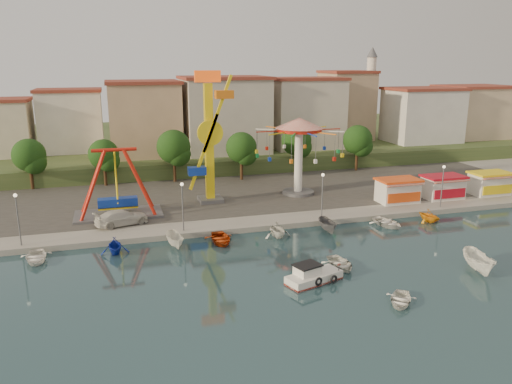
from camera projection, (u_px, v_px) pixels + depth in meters
name	position (u px, v px, depth m)	size (l,w,h in m)	color
ground	(296.00, 275.00, 43.66)	(200.00, 200.00, 0.00)	#132B35
quay_deck	(188.00, 152.00, 101.18)	(200.00, 100.00, 0.60)	#9E998E
asphalt_pad	(222.00, 188.00, 71.38)	(90.00, 28.00, 0.01)	#4C4944
hill_terrace	(184.00, 143.00, 105.52)	(200.00, 60.00, 3.00)	#384C26
pirate_ship_ride	(117.00, 184.00, 57.75)	(10.00, 5.00, 8.00)	#59595E
kamikaze_tower	(211.00, 140.00, 62.41)	(4.51, 3.10, 16.50)	#59595E
wave_swinger	(299.00, 139.00, 66.42)	(11.60, 11.60, 10.40)	#59595E
booth_left	(398.00, 190.00, 63.84)	(5.40, 3.78, 3.08)	white
booth_mid	(443.00, 187.00, 65.66)	(5.40, 3.78, 3.08)	white
booth_right	(490.00, 183.00, 67.66)	(5.40, 3.78, 3.08)	white
lamp_post_0	(18.00, 221.00, 48.47)	(0.14, 0.14, 5.00)	#59595E
lamp_post_1	(183.00, 208.00, 52.79)	(0.14, 0.14, 5.00)	#59595E
lamp_post_2	(322.00, 197.00, 57.11)	(0.14, 0.14, 5.00)	#59595E
lamp_post_3	(442.00, 188.00, 61.44)	(0.14, 0.14, 5.00)	#59595E
tree_0	(29.00, 155.00, 69.60)	(4.60, 4.60, 7.19)	#382314
tree_1	(104.00, 154.00, 71.69)	(4.35, 4.35, 6.80)	#382314
tree_2	(174.00, 147.00, 73.81)	(5.02, 5.02, 7.85)	#382314
tree_3	(241.00, 148.00, 75.26)	(4.68, 4.68, 7.32)	#382314
tree_4	(296.00, 141.00, 80.69)	(4.86, 4.86, 7.60)	#382314
tree_5	(358.00, 140.00, 81.71)	(4.83, 4.83, 7.54)	#382314
building_1	(70.00, 128.00, 83.78)	(12.33, 9.01, 8.63)	silver
building_2	(149.00, 118.00, 87.54)	(11.95, 9.28, 11.23)	tan
building_3	(230.00, 123.00, 88.59)	(12.59, 10.50, 9.20)	beige
building_4	(294.00, 118.00, 95.38)	(10.75, 9.23, 9.24)	beige
building_5	(362.00, 112.00, 96.98)	(12.77, 10.96, 11.21)	tan
building_6	(419.00, 108.00, 98.57)	(8.23, 8.98, 12.36)	silver
building_7	(453.00, 113.00, 106.82)	(11.59, 10.93, 8.76)	beige
minaret	(370.00, 90.00, 100.37)	(2.80, 2.80, 18.00)	silver
cabin_motorboat	(313.00, 277.00, 42.24)	(5.30, 3.33, 1.75)	white
rowboat_a	(340.00, 264.00, 45.17)	(2.68, 3.75, 0.78)	white
rowboat_b	(400.00, 300.00, 38.41)	(2.36, 3.30, 0.68)	white
skiff	(479.00, 263.00, 44.08)	(1.78, 4.73, 1.83)	white
van	(122.00, 218.00, 55.07)	(2.36, 5.81, 1.69)	silver
moored_boat_0	(36.00, 257.00, 46.63)	(2.80, 3.93, 0.81)	white
moored_boat_1	(115.00, 245.00, 48.46)	(2.69, 3.12, 1.64)	#1228A3
moored_boat_2	(175.00, 240.00, 50.07)	(1.43, 3.81, 1.47)	silver
moored_boat_3	(221.00, 239.00, 51.40)	(2.97, 4.16, 0.86)	#BA3C0E
moored_boat_4	(277.00, 229.00, 52.96)	(2.83, 3.28, 1.73)	silver
moored_boat_5	(328.00, 226.00, 54.57)	(1.42, 3.78, 1.46)	#5B5A60
moored_boat_6	(387.00, 222.00, 56.64)	(2.95, 4.13, 0.86)	white
moored_boat_7	(429.00, 215.00, 58.01)	(2.59, 3.00, 1.58)	orange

